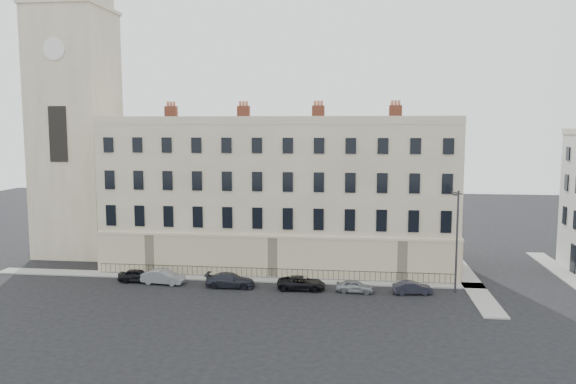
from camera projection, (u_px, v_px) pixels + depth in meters
name	position (u px, v px, depth m)	size (l,w,h in m)	color
ground	(331.00, 298.00, 48.76)	(160.00, 160.00, 0.00)	black
terrace	(281.00, 195.00, 60.40)	(36.22, 12.22, 17.00)	#BEAD8D
church_tower	(75.00, 93.00, 63.96)	(8.00, 8.13, 44.00)	#BEAD8D
pavement_terrace	(231.00, 278.00, 54.87)	(48.00, 2.00, 0.12)	gray
pavement_east_return	(467.00, 277.00, 55.10)	(2.00, 24.00, 0.12)	gray
pavement_adjacent	(566.00, 275.00, 55.89)	(2.00, 20.00, 0.12)	gray
railings	(272.00, 273.00, 54.73)	(35.00, 0.04, 0.96)	black
car_a	(138.00, 276.00, 53.65)	(1.48, 3.67, 1.25)	black
car_b	(163.00, 277.00, 53.00)	(1.43, 4.09, 1.35)	gray
car_c	(230.00, 280.00, 51.88)	(1.86, 4.56, 1.32)	#20222B
car_d	(302.00, 283.00, 51.13)	(2.03, 4.41, 1.23)	black
car_e	(355.00, 286.00, 50.27)	(1.35, 3.37, 1.15)	gray
car_f	(412.00, 288.00, 49.79)	(1.21, 3.46, 1.14)	#21212C
streetlamp	(457.00, 237.00, 49.62)	(0.84, 1.91, 9.20)	#353439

